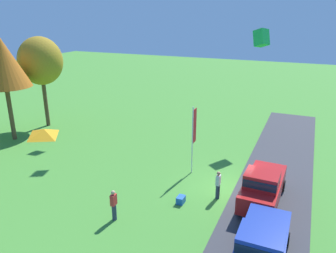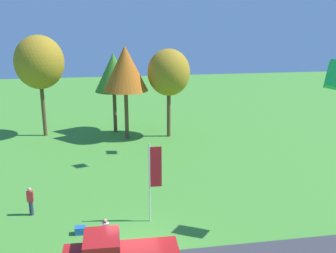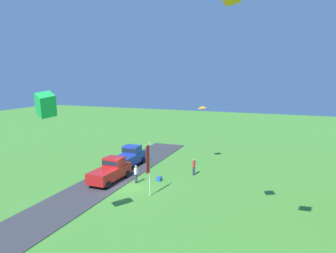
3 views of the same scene
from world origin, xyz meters
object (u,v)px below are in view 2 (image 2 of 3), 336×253
at_px(person_beside_suv, 106,234).
at_px(tree_right_of_center, 113,73).
at_px(flag_banner, 154,172).
at_px(cooler_box, 80,230).
at_px(person_watching_sky, 31,201).
at_px(tree_lone_near, 125,69).
at_px(tree_far_left, 39,62).
at_px(tree_far_right, 169,73).

distance_m(person_beside_suv, tree_right_of_center, 21.68).
xyz_separation_m(tree_right_of_center, flag_banner, (1.43, -18.55, -2.98)).
xyz_separation_m(flag_banner, cooler_box, (-4.05, -0.73, -2.72)).
xyz_separation_m(person_beside_suv, flag_banner, (2.72, 2.50, 2.05)).
relative_size(person_watching_sky, cooler_box, 3.05).
bearing_deg(tree_lone_near, tree_far_left, 164.16).
relative_size(flag_banner, cooler_box, 8.24).
xyz_separation_m(person_watching_sky, tree_far_left, (-1.28, 16.41, 6.16)).
distance_m(person_watching_sky, tree_far_left, 17.58).
bearing_deg(tree_right_of_center, flag_banner, -85.59).
relative_size(tree_right_of_center, tree_lone_near, 0.90).
distance_m(tree_lone_near, tree_far_right, 4.03).
height_order(person_watching_sky, cooler_box, person_watching_sky).
xyz_separation_m(person_watching_sky, cooler_box, (2.88, -2.58, -0.68)).
height_order(tree_right_of_center, flag_banner, tree_right_of_center).
xyz_separation_m(person_watching_sky, tree_lone_near, (6.49, 14.21, 5.70)).
bearing_deg(flag_banner, tree_lone_near, 91.55).
height_order(person_watching_sky, tree_far_right, tree_far_right).
height_order(person_watching_sky, tree_right_of_center, tree_right_of_center).
bearing_deg(tree_far_right, person_beside_suv, -108.74).
distance_m(person_watching_sky, person_beside_suv, 6.05).
height_order(tree_far_right, flag_banner, tree_far_right).
distance_m(person_watching_sky, flag_banner, 7.46).
bearing_deg(tree_lone_near, person_watching_sky, -114.56).
xyz_separation_m(tree_right_of_center, tree_lone_near, (1.00, -2.49, 0.67)).
xyz_separation_m(tree_far_right, flag_banner, (-3.57, -16.04, -3.20)).
xyz_separation_m(tree_right_of_center, cooler_box, (-2.62, -19.28, -5.70)).
bearing_deg(tree_far_right, cooler_box, -114.43).
distance_m(tree_right_of_center, flag_banner, 18.84).
height_order(tree_far_left, cooler_box, tree_far_left).
relative_size(tree_lone_near, tree_far_right, 1.04).
bearing_deg(person_watching_sky, tree_right_of_center, 71.79).
distance_m(person_watching_sky, tree_far_right, 18.41).
relative_size(tree_lone_near, cooler_box, 15.47).
relative_size(tree_far_left, tree_lone_near, 1.10).
height_order(tree_right_of_center, cooler_box, tree_right_of_center).
height_order(tree_lone_near, tree_far_right, tree_lone_near).
bearing_deg(person_beside_suv, tree_far_left, 104.81).
relative_size(person_beside_suv, tree_far_right, 0.21).
bearing_deg(person_watching_sky, flag_banner, -14.99).
bearing_deg(tree_far_right, tree_far_left, 169.28).
xyz_separation_m(tree_lone_near, tree_far_right, (4.00, -0.02, -0.45)).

